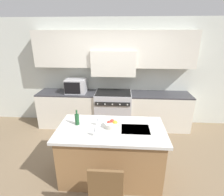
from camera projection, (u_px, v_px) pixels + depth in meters
name	position (u px, v px, depth m)	size (l,w,h in m)	color
ground_plane	(108.00, 170.00, 3.16)	(10.00, 10.00, 0.00)	#7A664C
back_cabinetry	(114.00, 64.00, 4.38)	(10.00, 0.46, 2.70)	silver
back_counter	(113.00, 110.00, 4.54)	(3.83, 0.62, 0.92)	silver
range_stove	(113.00, 110.00, 4.52)	(0.90, 0.70, 0.95)	#B7B7BC
microwave	(76.00, 86.00, 4.38)	(0.50, 0.41, 0.35)	#B7B7BC
kitchen_island	(111.00, 152.00, 2.92)	(1.70, 0.91, 0.91)	olive
island_chair	(107.00, 190.00, 2.11)	(0.42, 0.40, 0.93)	brown
wine_bottle	(77.00, 119.00, 2.85)	(0.07, 0.07, 0.26)	#194723
wine_glass_near	(96.00, 128.00, 2.50)	(0.07, 0.07, 0.20)	white
wine_glass_far	(99.00, 118.00, 2.80)	(0.07, 0.07, 0.20)	white
fruit_bowl	(112.00, 124.00, 2.79)	(0.25, 0.25, 0.11)	silver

